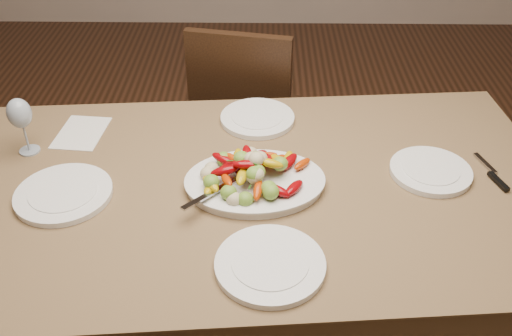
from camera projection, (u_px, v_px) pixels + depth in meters
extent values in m
plane|color=#371E10|center=(247.00, 316.00, 2.26)|extent=(6.00, 6.00, 0.00)
cube|color=brown|center=(256.00, 272.00, 1.94)|extent=(1.92, 1.19, 0.76)
ellipsoid|color=white|center=(255.00, 184.00, 1.70)|extent=(0.43, 0.33, 0.02)
cylinder|color=white|center=(64.00, 194.00, 1.66)|extent=(0.28, 0.28, 0.02)
cylinder|color=white|center=(430.00, 171.00, 1.75)|extent=(0.25, 0.25, 0.02)
cylinder|color=white|center=(257.00, 118.00, 2.00)|extent=(0.26, 0.26, 0.02)
cylinder|color=white|center=(270.00, 265.00, 1.44)|extent=(0.28, 0.28, 0.02)
cube|color=silver|center=(81.00, 133.00, 1.94)|extent=(0.17, 0.22, 0.00)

